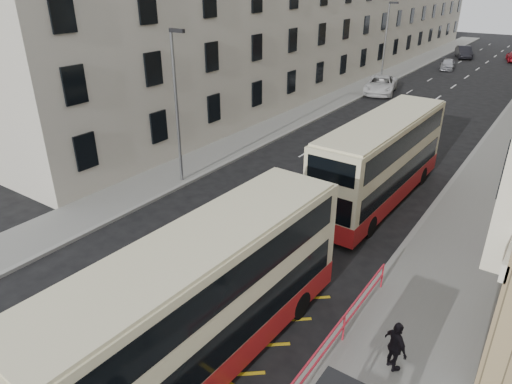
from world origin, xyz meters
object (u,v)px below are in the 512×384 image
Objects in this scene: double_decker_front at (201,305)px; double_decker_rear at (381,161)px; white_van at (381,85)px; pedestrian_far at (396,347)px; car_silver at (448,64)px; street_lamp_far at (386,39)px; car_dark at (464,52)px; street_lamp_near at (177,100)px.

double_decker_rear is (0.11, 13.25, 0.01)m from double_decker_front.
double_decker_front reaches higher than white_van.
pedestrian_far reaches higher than white_van.
double_decker_rear is 2.85× the size of car_silver.
street_lamp_far is 5.14m from white_van.
street_lamp_far is 14.30m from car_silver.
double_decker_front is 53.07m from car_silver.
white_van is at bearing -115.26° from car_dark.
car_dark is at bearing 82.91° from street_lamp_far.
street_lamp_near is 0.73× the size of double_decker_rear.
car_silver is at bearing 76.00° from street_lamp_far.
car_silver is (-10.94, 49.79, -0.31)m from pedestrian_far.
street_lamp_near reaches higher than pedestrian_far.
street_lamp_far reaches higher than double_decker_front.
double_decker_rear is at bearing 21.89° from street_lamp_near.
white_van is at bearing -70.47° from street_lamp_far.
street_lamp_near is 10.76m from double_decker_rear.
street_lamp_near is 53.78m from car_dark.
pedestrian_far is 50.98m from car_silver.
double_decker_front is at bearing -44.17° from street_lamp_near.
car_dark is (2.93, 53.56, -3.84)m from street_lamp_near.
double_decker_rear is (9.73, -26.09, -2.43)m from street_lamp_far.
street_lamp_far reaches higher than car_dark.
street_lamp_near is 2.08× the size of car_silver.
pedestrian_far is at bearing -68.64° from street_lamp_far.
street_lamp_near is 30.00m from street_lamp_far.
car_silver is 10.24m from car_dark.
car_dark is at bearing -42.71° from pedestrian_far.
white_van is at bearing -106.95° from car_silver.
street_lamp_far is at bearing 111.97° from double_decker_rear.
street_lamp_near reaches higher than double_decker_rear.
car_dark is at bearing 86.87° from street_lamp_near.
car_silver is 0.79× the size of car_dark.
double_decker_front is at bearing -105.39° from car_dark.
double_decker_rear is 24.45m from white_van.
pedestrian_far reaches higher than car_silver.
street_lamp_far is (0.00, 30.00, 0.00)m from street_lamp_near.
double_decker_front is 2.25× the size of car_dark.
street_lamp_far is 2.08× the size of car_silver.
street_lamp_far is 1.37× the size of white_van.
car_dark is (-6.80, 49.65, -1.41)m from double_decker_rear.
white_van reaches higher than car_dark.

